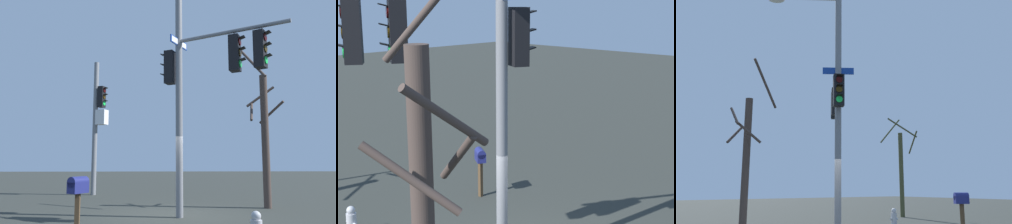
# 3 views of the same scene
# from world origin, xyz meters

# --- Properties ---
(main_signal_pole_assembly) EXTENTS (4.18, 3.68, 8.56)m
(main_signal_pole_assembly) POSITION_xyz_m (-0.66, -0.82, 4.90)
(main_signal_pole_assembly) COLOR slate
(main_signal_pole_assembly) RESTS_ON ground
(fire_hydrant) EXTENTS (0.38, 0.24, 0.73)m
(fire_hydrant) POSITION_xyz_m (-4.10, -1.52, 0.34)
(fire_hydrant) COLOR #B2B2B7
(fire_hydrant) RESTS_ON ground
(mailbox) EXTENTS (0.50, 0.43, 1.41)m
(mailbox) POSITION_xyz_m (-3.62, 2.23, 1.11)
(mailbox) COLOR #4C3823
(mailbox) RESTS_ON ground
(bare_tree_behind_pole) EXTENTS (1.86, 1.87, 6.35)m
(bare_tree_behind_pole) POSITION_xyz_m (1.54, -3.54, 2.75)
(bare_tree_behind_pole) COLOR #42352F
(bare_tree_behind_pole) RESTS_ON ground
(bare_tree_across_street) EXTENTS (2.15, 1.99, 5.56)m
(bare_tree_across_street) POSITION_xyz_m (-7.81, -4.86, 2.60)
(bare_tree_across_street) COLOR #424529
(bare_tree_across_street) RESTS_ON ground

